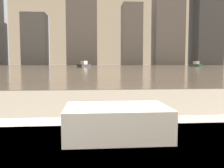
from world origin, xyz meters
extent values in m
cube|color=white|center=(0.00, 0.82, 0.56)|extent=(0.26, 0.17, 0.04)
cube|color=white|center=(0.00, 0.82, 0.60)|extent=(0.26, 0.17, 0.04)
cube|color=gray|center=(0.00, 62.00, 0.01)|extent=(180.00, 110.00, 0.01)
cube|color=#2D2D33|center=(-1.33, 47.81, 0.29)|extent=(2.55, 3.25, 0.55)
cube|color=silver|center=(-1.33, 47.81, 0.88)|extent=(1.28, 1.42, 0.63)
cube|color=#335647|center=(23.02, 53.30, 0.29)|extent=(1.88, 3.37, 0.56)
cube|color=silver|center=(23.02, 53.30, 0.89)|extent=(1.08, 1.36, 0.64)
cube|color=slate|center=(-25.10, 118.00, 11.45)|extent=(10.63, 12.27, 22.91)
cube|color=slate|center=(19.20, 118.00, 14.13)|extent=(9.00, 10.63, 28.25)
cube|color=slate|center=(36.77, 118.00, 23.39)|extent=(13.82, 9.83, 46.77)
camera|label=1|loc=(-0.07, 0.19, 0.73)|focal=40.00mm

